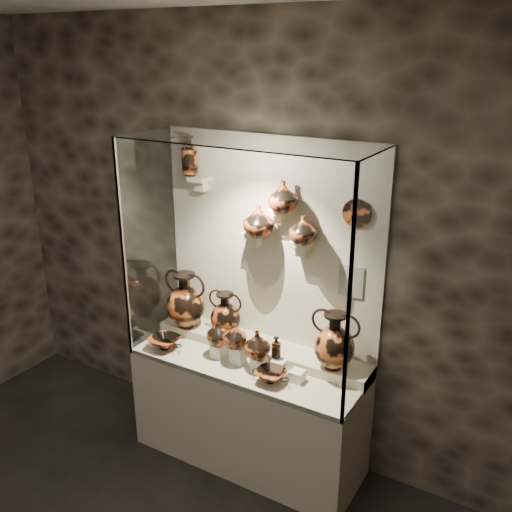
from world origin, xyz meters
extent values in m
cube|color=#2B231B|center=(0.00, 2.50, 1.60)|extent=(5.00, 0.02, 3.20)
cube|color=beige|center=(0.00, 2.18, 0.40)|extent=(1.70, 0.60, 0.80)
cube|color=beige|center=(0.00, 2.18, 0.82)|extent=(1.68, 0.58, 0.03)
cube|color=beige|center=(0.00, 2.35, 0.85)|extent=(1.70, 0.25, 0.10)
cube|color=beige|center=(0.00, 2.50, 1.60)|extent=(1.70, 0.03, 1.60)
cube|color=white|center=(0.00, 1.88, 1.60)|extent=(1.70, 0.01, 1.60)
cube|color=white|center=(-0.85, 2.18, 1.60)|extent=(0.01, 0.60, 1.60)
cube|color=white|center=(0.85, 2.18, 1.60)|extent=(0.01, 0.60, 1.60)
cube|color=white|center=(0.00, 2.18, 2.40)|extent=(1.70, 0.60, 0.01)
cube|color=gray|center=(-0.84, 1.89, 1.60)|extent=(0.02, 0.02, 1.60)
cube|color=gray|center=(0.84, 1.89, 1.60)|extent=(0.02, 0.02, 1.60)
cube|color=silver|center=(-0.22, 2.13, 0.88)|extent=(0.09, 0.09, 0.10)
cube|color=silver|center=(-0.05, 2.13, 0.90)|extent=(0.09, 0.09, 0.13)
cube|color=silver|center=(0.12, 2.13, 0.88)|extent=(0.09, 0.09, 0.09)
cube|color=silver|center=(0.28, 2.13, 0.89)|extent=(0.09, 0.09, 0.12)
cube|color=silver|center=(0.42, 2.13, 0.87)|extent=(0.09, 0.09, 0.08)
cube|color=beige|center=(-0.55, 2.42, 2.05)|extent=(0.14, 0.12, 0.04)
cube|color=beige|center=(-0.10, 2.42, 1.70)|extent=(0.14, 0.12, 0.04)
cube|color=beige|center=(0.10, 2.42, 1.90)|extent=(0.10, 0.12, 0.04)
cube|color=beige|center=(0.28, 2.42, 1.70)|extent=(0.14, 0.12, 0.04)
imported|color=#B25022|center=(-0.22, 2.14, 1.02)|extent=(0.20, 0.20, 0.18)
imported|color=#993B1B|center=(-0.07, 2.11, 1.05)|extent=(0.23, 0.23, 0.18)
imported|color=#B25022|center=(0.10, 2.13, 1.02)|extent=(0.25, 0.25, 0.20)
imported|color=#993B1B|center=(-0.02, 2.36, 1.83)|extent=(0.25, 0.25, 0.22)
imported|color=#993B1B|center=(0.16, 2.37, 2.02)|extent=(0.26, 0.26, 0.21)
imported|color=#993B1B|center=(0.31, 2.38, 1.81)|extent=(0.22, 0.22, 0.19)
cylinder|color=#B35023|center=(0.64, 2.47, 1.95)|extent=(0.19, 0.02, 0.19)
cube|color=beige|center=(0.62, 2.47, 1.48)|extent=(0.17, 0.01, 0.22)
camera|label=1|loc=(1.86, -0.86, 2.94)|focal=40.00mm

